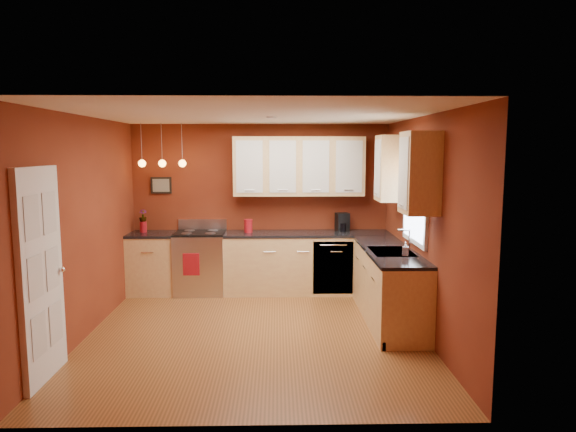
{
  "coord_description": "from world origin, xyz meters",
  "views": [
    {
      "loc": [
        0.27,
        -5.98,
        2.2
      ],
      "look_at": [
        0.41,
        1.0,
        1.3
      ],
      "focal_mm": 32.0,
      "sensor_mm": 36.0,
      "label": 1
    }
  ],
  "objects_px": {
    "gas_range": "(201,262)",
    "coffee_maker": "(342,223)",
    "soap_pump": "(405,249)",
    "red_canister": "(248,226)",
    "sink": "(392,253)"
  },
  "relations": [
    {
      "from": "sink",
      "to": "coffee_maker",
      "type": "bearing_deg",
      "value": 104.28
    },
    {
      "from": "coffee_maker",
      "to": "soap_pump",
      "type": "height_order",
      "value": "coffee_maker"
    },
    {
      "from": "red_canister",
      "to": "coffee_maker",
      "type": "distance_m",
      "value": 1.47
    },
    {
      "from": "sink",
      "to": "soap_pump",
      "type": "bearing_deg",
      "value": -71.05
    },
    {
      "from": "gas_range",
      "to": "red_canister",
      "type": "height_order",
      "value": "red_canister"
    },
    {
      "from": "gas_range",
      "to": "coffee_maker",
      "type": "distance_m",
      "value": 2.29
    },
    {
      "from": "sink",
      "to": "soap_pump",
      "type": "xyz_separation_m",
      "value": [
        0.1,
        -0.28,
        0.11
      ]
    },
    {
      "from": "gas_range",
      "to": "coffee_maker",
      "type": "relative_size",
      "value": 3.93
    },
    {
      "from": "red_canister",
      "to": "soap_pump",
      "type": "distance_m",
      "value": 2.67
    },
    {
      "from": "gas_range",
      "to": "soap_pump",
      "type": "bearing_deg",
      "value": -33.27
    },
    {
      "from": "red_canister",
      "to": "soap_pump",
      "type": "bearing_deg",
      "value": -42.25
    },
    {
      "from": "gas_range",
      "to": "soap_pump",
      "type": "xyz_separation_m",
      "value": [
        2.72,
        -1.78,
        0.54
      ]
    },
    {
      "from": "gas_range",
      "to": "sink",
      "type": "relative_size",
      "value": 1.59
    },
    {
      "from": "coffee_maker",
      "to": "gas_range",
      "type": "bearing_deg",
      "value": 169.26
    },
    {
      "from": "red_canister",
      "to": "coffee_maker",
      "type": "height_order",
      "value": "coffee_maker"
    }
  ]
}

